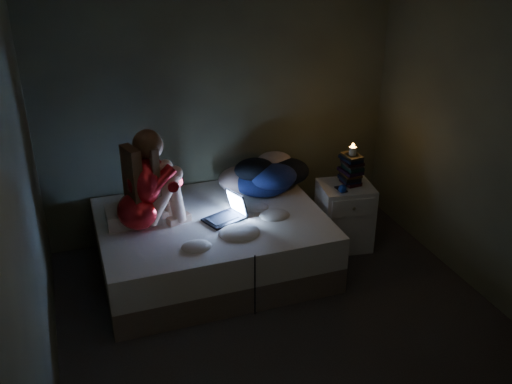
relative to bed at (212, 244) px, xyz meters
name	(u,v)px	position (x,y,z in m)	size (l,w,h in m)	color
floor	(291,333)	(0.35, -1.10, -0.29)	(3.60, 3.80, 0.02)	black
wall_back	(221,110)	(0.35, 0.81, 1.02)	(3.60, 0.02, 2.60)	#646A50
wall_front	(466,366)	(0.35, -3.01, 1.02)	(3.60, 0.02, 2.60)	#646A50
wall_left	(27,229)	(-1.46, -1.10, 1.02)	(0.02, 3.80, 2.60)	#646A50
wall_right	(502,156)	(2.16, -1.10, 1.02)	(0.02, 3.80, 2.60)	#646A50
bed	(212,244)	(0.00, 0.00, 0.00)	(2.03, 1.53, 0.56)	silver
pillow	(133,214)	(-0.68, 0.17, 0.35)	(0.47, 0.34, 0.14)	silver
woman	(136,183)	(-0.65, -0.01, 0.73)	(0.56, 0.37, 0.90)	#9F0012
laptop	(224,207)	(0.10, -0.08, 0.41)	(0.36, 0.25, 0.25)	black
clothes_pile	(263,174)	(0.63, 0.36, 0.48)	(0.65, 0.52, 0.39)	#0F224F
nightstand	(344,216)	(1.37, 0.00, 0.06)	(0.50, 0.45, 0.67)	silver
book_stack	(351,170)	(1.42, 0.02, 0.54)	(0.19, 0.25, 0.30)	black
candle	(353,152)	(1.42, 0.02, 0.73)	(0.07, 0.07, 0.08)	beige
phone	(343,190)	(1.28, -0.09, 0.40)	(0.07, 0.14, 0.01)	black
blue_orb	(345,189)	(1.28, -0.14, 0.43)	(0.08, 0.08, 0.08)	navy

